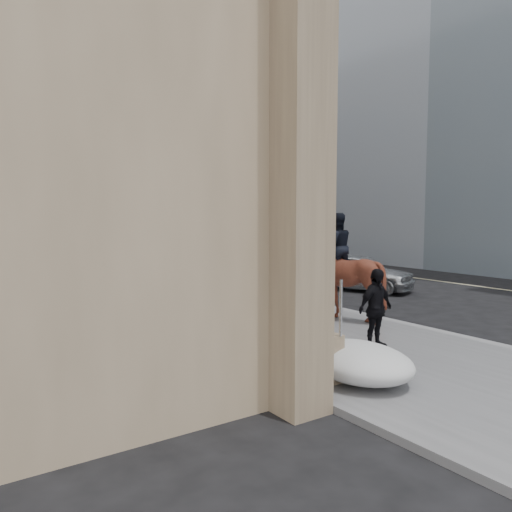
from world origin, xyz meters
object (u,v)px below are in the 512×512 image
at_px(car_silver, 358,272).
at_px(car_grey, 256,243).
at_px(pedestrian, 376,309).
at_px(mounted_horse_left, 190,264).
at_px(mounted_horse_right, 340,275).

distance_m(car_silver, car_grey, 16.75).
relative_size(car_silver, car_grey, 0.78).
bearing_deg(car_grey, pedestrian, 40.79).
distance_m(mounted_horse_left, car_grey, 19.52).
distance_m(pedestrian, car_grey, 24.70).
bearing_deg(car_silver, mounted_horse_left, 151.51).
xyz_separation_m(mounted_horse_right, car_grey, (10.61, 19.23, -0.53)).
distance_m(mounted_horse_right, pedestrian, 2.76).
relative_size(mounted_horse_left, pedestrian, 1.72).
bearing_deg(car_grey, mounted_horse_left, 29.34).
distance_m(mounted_horse_left, car_silver, 6.53).
bearing_deg(mounted_horse_left, car_silver, 166.05).
xyz_separation_m(mounted_horse_left, pedestrian, (0.70, -6.75, -0.35)).
bearing_deg(mounted_horse_right, mounted_horse_left, -42.92).
height_order(mounted_horse_right, car_grey, mounted_horse_right).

